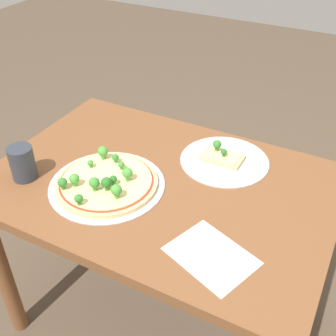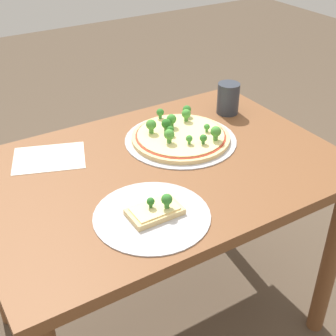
# 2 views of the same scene
# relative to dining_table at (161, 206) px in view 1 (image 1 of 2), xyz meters

# --- Properties ---
(ground_plane) EXTENTS (8.00, 8.00, 0.00)m
(ground_plane) POSITION_rel_dining_table_xyz_m (0.00, 0.00, -0.61)
(ground_plane) COLOR brown
(dining_table) EXTENTS (1.10, 0.76, 0.71)m
(dining_table) POSITION_rel_dining_table_xyz_m (0.00, 0.00, 0.00)
(dining_table) COLOR brown
(dining_table) RESTS_ON ground_plane
(pizza_tray_whole) EXTENTS (0.37, 0.37, 0.07)m
(pizza_tray_whole) POSITION_rel_dining_table_xyz_m (0.14, 0.10, 0.12)
(pizza_tray_whole) COLOR #B7B7BC
(pizza_tray_whole) RESTS_ON dining_table
(pizza_tray_slice) EXTENTS (0.31, 0.31, 0.06)m
(pizza_tray_slice) POSITION_rel_dining_table_xyz_m (-0.14, -0.20, 0.11)
(pizza_tray_slice) COLOR #B7B7BC
(pizza_tray_slice) RESTS_ON dining_table
(drinking_cup) EXTENTS (0.08, 0.08, 0.11)m
(drinking_cup) POSITION_rel_dining_table_xyz_m (0.40, 0.19, 0.16)
(drinking_cup) COLOR #2D333D
(drinking_cup) RESTS_ON dining_table
(paper_menu) EXTENTS (0.26, 0.23, 0.00)m
(paper_menu) POSITION_rel_dining_table_xyz_m (-0.27, 0.22, 0.11)
(paper_menu) COLOR silver
(paper_menu) RESTS_ON dining_table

